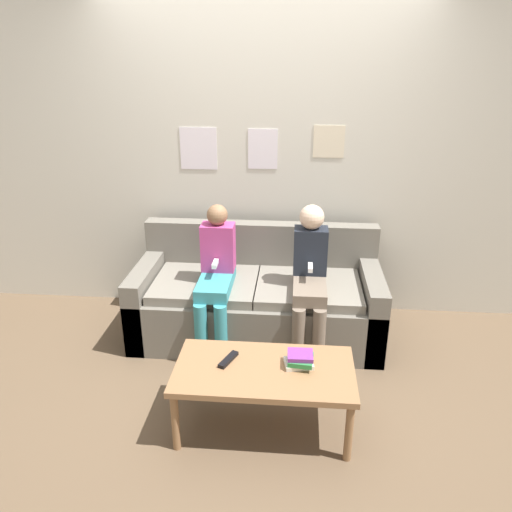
# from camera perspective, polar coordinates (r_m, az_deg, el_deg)

# --- Properties ---
(ground_plane) EXTENTS (10.00, 10.00, 0.00)m
(ground_plane) POSITION_cam_1_polar(r_m,az_deg,el_deg) (3.57, -0.56, -12.93)
(ground_plane) COLOR brown
(wall_back) EXTENTS (8.00, 0.06, 2.60)m
(wall_back) POSITION_cam_1_polar(r_m,az_deg,el_deg) (4.02, 0.81, 11.40)
(wall_back) COLOR beige
(wall_back) RESTS_ON ground_plane
(couch) EXTENTS (1.85, 0.83, 0.81)m
(couch) POSITION_cam_1_polar(r_m,az_deg,el_deg) (3.88, 0.18, -5.09)
(couch) COLOR #6B665B
(couch) RESTS_ON ground_plane
(coffee_table) EXTENTS (1.02, 0.54, 0.40)m
(coffee_table) POSITION_cam_1_polar(r_m,az_deg,el_deg) (2.92, 0.94, -13.40)
(coffee_table) COLOR #8E6642
(coffee_table) RESTS_ON ground_plane
(person_left) EXTENTS (0.24, 0.56, 1.06)m
(person_left) POSITION_cam_1_polar(r_m,az_deg,el_deg) (3.60, -4.61, -1.98)
(person_left) COLOR teal
(person_left) RESTS_ON ground_plane
(person_right) EXTENTS (0.24, 0.56, 1.07)m
(person_right) POSITION_cam_1_polar(r_m,az_deg,el_deg) (3.55, 6.18, -2.04)
(person_right) COLOR #756656
(person_right) RESTS_ON ground_plane
(tv_remote) EXTENTS (0.10, 0.17, 0.02)m
(tv_remote) POSITION_cam_1_polar(r_m,az_deg,el_deg) (2.95, -3.18, -11.73)
(tv_remote) COLOR black
(tv_remote) RESTS_ON coffee_table
(book_stack) EXTENTS (0.18, 0.15, 0.08)m
(book_stack) POSITION_cam_1_polar(r_m,az_deg,el_deg) (2.90, 5.04, -11.71)
(book_stack) COLOR silver
(book_stack) RESTS_ON coffee_table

